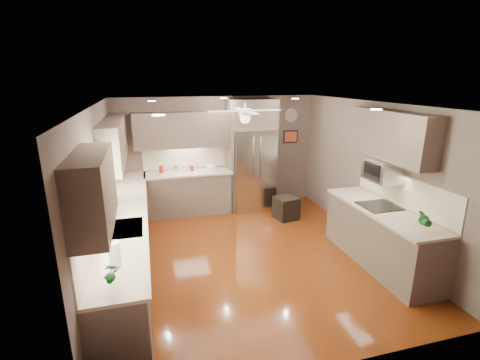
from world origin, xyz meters
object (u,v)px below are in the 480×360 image
refrigerator (252,157)px  stool (286,208)px  paper_towel (114,255)px  potted_plant_left (112,273)px  microwave (383,170)px  soap_bottle (115,209)px  canister_b (176,169)px  canister_d (192,168)px  potted_plant_right (425,219)px  canister_a (161,169)px  bowl (211,169)px  canister_c (184,168)px

refrigerator → stool: refrigerator is taller
stool → paper_towel: paper_towel is taller
potted_plant_left → microwave: (3.99, 1.35, 0.39)m
soap_bottle → microwave: bearing=-7.4°
canister_b → stool: size_ratio=0.29×
soap_bottle → microwave: size_ratio=0.38×
canister_d → potted_plant_right: (2.53, -3.87, 0.10)m
stool → paper_towel: bearing=-138.1°
refrigerator → microwave: (1.33, -2.71, 0.29)m
canister_a → potted_plant_left: size_ratio=0.49×
soap_bottle → bowl: soap_bottle is taller
potted_plant_left → paper_towel: bearing=90.0°
canister_a → potted_plant_left: bearing=-99.3°
refrigerator → paper_towel: refrigerator is taller
canister_d → soap_bottle: soap_bottle is taller
canister_a → microwave: bearing=-40.3°
canister_b → potted_plant_right: size_ratio=0.46×
canister_c → potted_plant_left: potted_plant_left is taller
canister_b → soap_bottle: (-1.09, -2.26, 0.03)m
refrigerator → canister_b: bearing=177.2°
canister_a → microwave: 4.36m
canister_a → canister_d: 0.64m
canister_b → potted_plant_right: 4.82m
potted_plant_left → bowl: (1.74, 4.07, -0.12)m
canister_b → canister_d: bearing=-0.8°
soap_bottle → refrigerator: bearing=38.2°
canister_a → canister_c: size_ratio=0.85×
soap_bottle → stool: bearing=22.3°
canister_b → potted_plant_left: potted_plant_left is taller
soap_bottle → paper_towel: paper_towel is taller
canister_d → refrigerator: (1.34, -0.08, 0.19)m
canister_a → paper_towel: 3.84m
soap_bottle → canister_a: bearing=71.0°
refrigerator → paper_towel: (-2.66, -3.68, -0.11)m
canister_a → canister_b: size_ratio=1.01×
canister_b → canister_c: size_ratio=0.84×
potted_plant_right → refrigerator: (-1.20, 3.79, 0.09)m
bowl → paper_towel: paper_towel is taller
soap_bottle → refrigerator: (2.76, 2.18, 0.14)m
potted_plant_left → refrigerator: size_ratio=0.12×
canister_d → paper_towel: paper_towel is taller
potted_plant_left → canister_d: bearing=72.2°
refrigerator → microwave: 3.03m
potted_plant_right → bowl: (-2.12, 3.80, -0.13)m
paper_towel → canister_b: bearing=75.3°
canister_a → refrigerator: size_ratio=0.06×
soap_bottle → paper_towel: size_ratio=0.67×
canister_c → paper_towel: paper_towel is taller
potted_plant_left → refrigerator: refrigerator is taller
microwave → stool: microwave is taller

